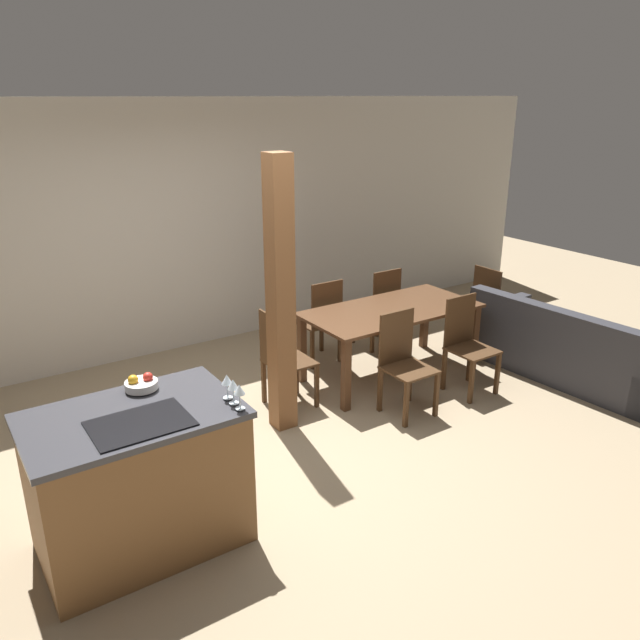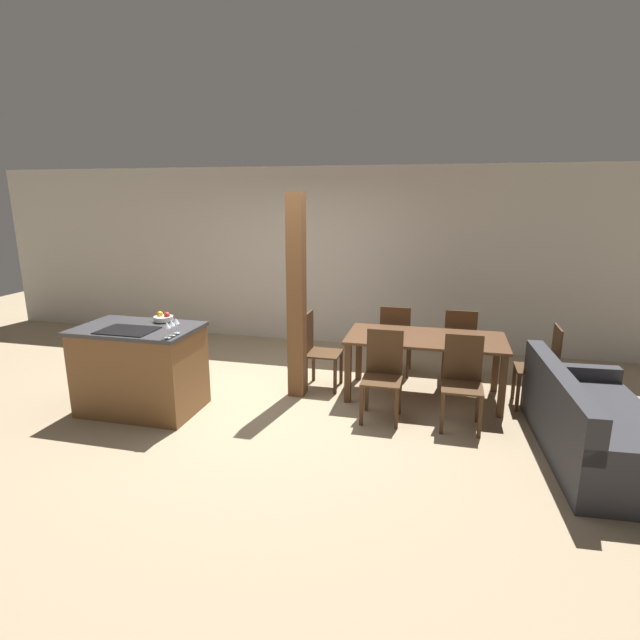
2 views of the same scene
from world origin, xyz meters
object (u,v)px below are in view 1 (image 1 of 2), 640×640
(fruit_bowl, at_px, (141,384))
(dining_chair_far_right, at_px, (380,307))
(wine_glass_far, at_px, (227,380))
(dining_chair_far_left, at_px, (321,320))
(dining_chair_head_end, at_px, (282,359))
(dining_chair_foot_end, at_px, (478,308))
(dining_chair_near_right, at_px, (467,343))
(wine_glass_middle, at_px, (233,385))
(kitchen_island, at_px, (139,480))
(dining_table, at_px, (391,318))
(couch, at_px, (569,350))
(wine_glass_near, at_px, (239,390))
(timber_post, at_px, (280,299))
(dining_chair_near_left, at_px, (404,362))

(fruit_bowl, bearing_deg, dining_chair_far_right, 25.14)
(wine_glass_far, xyz_separation_m, dining_chair_far_left, (1.99, 1.92, -0.59))
(dining_chair_far_right, xyz_separation_m, dining_chair_head_end, (-1.66, -0.66, 0.00))
(wine_glass_far, bearing_deg, dining_chair_foot_end, 19.11)
(dining_chair_near_right, relative_size, dining_chair_foot_end, 1.00)
(dining_chair_head_end, bearing_deg, wine_glass_middle, 140.09)
(kitchen_island, xyz_separation_m, dining_table, (2.95, 1.11, 0.15))
(wine_glass_middle, relative_size, couch, 0.08)
(dining_chair_far_left, bearing_deg, dining_chair_near_right, 121.16)
(fruit_bowl, height_order, couch, fruit_bowl)
(dining_chair_near_right, bearing_deg, dining_table, 121.16)
(wine_glass_near, relative_size, timber_post, 0.07)
(wine_glass_far, bearing_deg, timber_post, 45.55)
(wine_glass_middle, height_order, dining_chair_far_right, wine_glass_middle)
(timber_post, bearing_deg, kitchen_island, -151.64)
(dining_chair_head_end, bearing_deg, fruit_bowl, 118.72)
(fruit_bowl, xyz_separation_m, wine_glass_near, (0.40, -0.60, 0.09))
(couch, bearing_deg, dining_chair_near_left, 76.32)
(dining_chair_far_right, relative_size, dining_chair_head_end, 1.00)
(dining_chair_near_left, relative_size, dining_chair_head_end, 1.00)
(dining_chair_near_left, distance_m, dining_chair_head_end, 1.09)
(dining_chair_near_left, relative_size, couch, 0.46)
(dining_chair_far_right, bearing_deg, timber_post, 27.37)
(fruit_bowl, distance_m, dining_chair_near_right, 3.23)
(dining_table, xyz_separation_m, timber_post, (-1.43, -0.29, 0.53))
(dining_chair_near_left, relative_size, dining_chair_foot_end, 1.00)
(dining_chair_near_right, bearing_deg, dining_chair_near_left, 180.00)
(dining_chair_near_right, height_order, dining_chair_far_left, same)
(wine_glass_far, bearing_deg, wine_glass_middle, -90.00)
(wine_glass_near, bearing_deg, dining_chair_far_left, 46.40)
(fruit_bowl, distance_m, couch, 4.40)
(wine_glass_middle, distance_m, dining_chair_near_left, 2.19)
(dining_chair_far_left, xyz_separation_m, dining_chair_far_right, (0.80, 0.00, 0.00))
(dining_table, xyz_separation_m, couch, (1.55, -1.00, -0.37))
(wine_glass_middle, relative_size, dining_chair_far_left, 0.17)
(fruit_bowl, xyz_separation_m, timber_post, (1.36, 0.55, 0.18))
(dining_chair_far_right, height_order, couch, dining_chair_far_right)
(kitchen_island, bearing_deg, dining_chair_near_right, 7.63)
(wine_glass_middle, bearing_deg, dining_chair_far_left, 45.22)
(timber_post, bearing_deg, dining_chair_near_left, -19.58)
(wine_glass_middle, height_order, dining_chair_near_left, wine_glass_middle)
(dining_chair_far_left, bearing_deg, fruit_bowl, 32.02)
(fruit_bowl, bearing_deg, dining_chair_head_end, 28.72)
(kitchen_island, height_order, dining_table, kitchen_island)
(dining_table, bearing_deg, timber_post, -168.56)
(dining_table, bearing_deg, fruit_bowl, -163.29)
(fruit_bowl, bearing_deg, dining_chair_foot_end, 11.68)
(dining_table, height_order, dining_chair_foot_end, dining_chair_foot_end)
(fruit_bowl, relative_size, wine_glass_near, 1.32)
(wine_glass_near, height_order, dining_chair_near_left, wine_glass_near)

